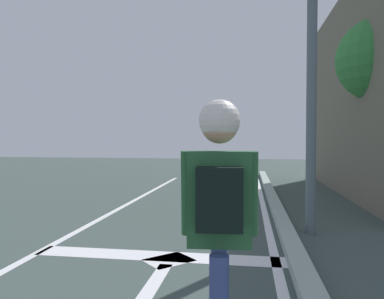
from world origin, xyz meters
TOP-DOWN VIEW (x-y plane):
  - lane_line_center at (-0.44, 6.00)m, footprint 0.12×20.00m
  - lane_line_curbside at (2.68, 6.00)m, footprint 0.12×20.00m
  - stop_bar at (1.19, 6.73)m, footprint 3.27×0.40m
  - lane_arrow_stem at (1.35, 5.74)m, footprint 0.16×1.40m
  - lane_arrow_head at (1.35, 6.59)m, footprint 0.71×0.71m
  - curb_strip at (2.93, 6.00)m, footprint 0.24×24.00m
  - skater at (2.16, 4.32)m, footprint 0.47×0.62m
  - traffic_signal_mast at (2.10, 8.23)m, footprint 5.25×0.34m
  - roadside_tree at (5.22, 10.85)m, footprint 1.88×1.88m

SIDE VIEW (x-z plane):
  - lane_line_center at x=-0.44m, z-range 0.00..0.01m
  - lane_line_curbside at x=2.68m, z-range 0.00..0.01m
  - stop_bar at x=1.19m, z-range 0.00..0.01m
  - lane_arrow_stem at x=1.35m, z-range 0.00..0.01m
  - lane_arrow_head at x=1.35m, z-range 0.00..0.01m
  - curb_strip at x=2.93m, z-range 0.00..0.14m
  - skater at x=2.16m, z-range 0.31..1.99m
  - roadside_tree at x=5.22m, z-range 1.09..5.33m
  - traffic_signal_mast at x=2.10m, z-range 1.00..6.08m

